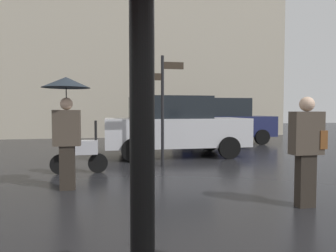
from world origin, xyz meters
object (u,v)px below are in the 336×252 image
object	(u,v)px
pedestrian_with_bag	(307,145)
parked_car_right	(174,126)
street_signpost	(163,99)
parked_scooter	(77,150)
pedestrian_with_umbrella	(66,107)
parked_car_left	(222,121)

from	to	relation	value
pedestrian_with_bag	parked_car_right	bearing A→B (deg)	144.16
pedestrian_with_bag	street_signpost	bearing A→B (deg)	157.49
parked_scooter	street_signpost	xyz separation A→B (m)	(2.12, 0.54, 1.21)
pedestrian_with_bag	parked_scooter	xyz separation A→B (m)	(-3.67, 3.27, -0.40)
pedestrian_with_umbrella	street_signpost	size ratio (longest dim) A/B	0.72
parked_car_left	pedestrian_with_umbrella	bearing A→B (deg)	-123.91
parked_car_right	street_signpost	bearing A→B (deg)	-106.28
parked_scooter	street_signpost	distance (m)	2.50
parked_scooter	parked_car_right	bearing A→B (deg)	29.70
pedestrian_with_umbrella	street_signpost	bearing A→B (deg)	179.72
pedestrian_with_bag	parked_car_left	size ratio (longest dim) A/B	0.39
street_signpost	pedestrian_with_bag	bearing A→B (deg)	-67.88
pedestrian_with_umbrella	pedestrian_with_bag	bearing A→B (deg)	110.81
parked_scooter	street_signpost	world-z (taller)	street_signpost
pedestrian_with_bag	parked_car_right	xyz separation A→B (m)	(-0.87, 5.61, 0.03)
parked_car_left	street_signpost	size ratio (longest dim) A/B	1.48
street_signpost	parked_car_left	bearing A→B (deg)	55.10
pedestrian_with_umbrella	parked_car_left	size ratio (longest dim) A/B	0.49
parked_car_left	street_signpost	world-z (taller)	street_signpost
pedestrian_with_bag	parked_scooter	distance (m)	4.93
pedestrian_with_umbrella	pedestrian_with_bag	world-z (taller)	pedestrian_with_umbrella
pedestrian_with_umbrella	parked_scooter	xyz separation A→B (m)	(0.04, 1.51, -0.98)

